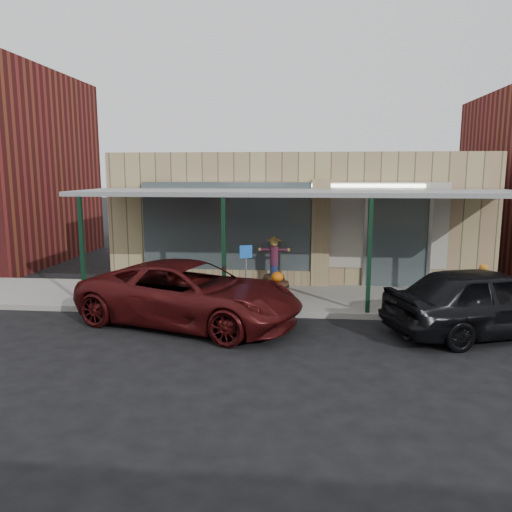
# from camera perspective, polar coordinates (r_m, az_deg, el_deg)

# --- Properties ---
(ground) EXTENTS (120.00, 120.00, 0.00)m
(ground) POSITION_cam_1_polar(r_m,az_deg,el_deg) (10.70, 4.24, -10.12)
(ground) COLOR black
(ground) RESTS_ON ground
(sidewalk) EXTENTS (40.00, 3.20, 0.15)m
(sidewalk) POSITION_cam_1_polar(r_m,az_deg,el_deg) (14.13, 4.57, -4.91)
(sidewalk) COLOR gray
(sidewalk) RESTS_ON ground
(storefront) EXTENTS (12.00, 6.25, 4.20)m
(storefront) POSITION_cam_1_polar(r_m,az_deg,el_deg) (18.30, 4.89, 4.81)
(storefront) COLOR tan
(storefront) RESTS_ON ground
(awning) EXTENTS (12.00, 3.00, 3.04)m
(awning) POSITION_cam_1_polar(r_m,az_deg,el_deg) (13.65, 4.73, 7.06)
(awning) COLOR slate
(awning) RESTS_ON ground
(block_buildings_near) EXTENTS (61.00, 8.00, 8.00)m
(block_buildings_near) POSITION_cam_1_polar(r_m,az_deg,el_deg) (19.36, 11.04, 9.89)
(block_buildings_near) COLOR maroon
(block_buildings_near) RESTS_ON ground
(barrel_scarecrow) EXTENTS (0.96, 0.76, 1.60)m
(barrel_scarecrow) POSITION_cam_1_polar(r_m,az_deg,el_deg) (14.87, 2.07, -1.73)
(barrel_scarecrow) COLOR #442A1B
(barrel_scarecrow) RESTS_ON sidewalk
(barrel_pumpkin) EXTENTS (0.80, 0.80, 0.76)m
(barrel_pumpkin) POSITION_cam_1_polar(r_m,az_deg,el_deg) (13.99, 2.44, -3.58)
(barrel_pumpkin) COLOR #442A1B
(barrel_pumpkin) RESTS_ON sidewalk
(handicap_sign) EXTENTS (0.31, 0.16, 1.61)m
(handicap_sign) POSITION_cam_1_polar(r_m,az_deg,el_deg) (12.79, -1.16, -1.31)
(handicap_sign) COLOR gray
(handicap_sign) RESTS_ON sidewalk
(parked_sedan) EXTENTS (4.94, 3.22, 1.56)m
(parked_sedan) POSITION_cam_1_polar(r_m,az_deg,el_deg) (12.22, 24.94, -4.68)
(parked_sedan) COLOR black
(parked_sedan) RESTS_ON ground
(car_maroon) EXTENTS (5.88, 4.01, 1.49)m
(car_maroon) POSITION_cam_1_polar(r_m,az_deg,el_deg) (12.01, -7.53, -4.27)
(car_maroon) COLOR #440D0E
(car_maroon) RESTS_ON ground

